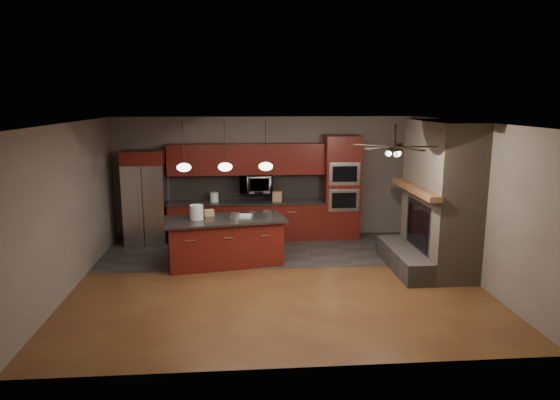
{
  "coord_description": "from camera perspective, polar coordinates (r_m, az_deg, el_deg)",
  "views": [
    {
      "loc": [
        -0.63,
        -8.46,
        3.18
      ],
      "look_at": [
        0.11,
        0.6,
        1.34
      ],
      "focal_mm": 32.0,
      "sensor_mm": 36.0,
      "label": 1
    }
  ],
  "objects": [
    {
      "name": "cardboard_box",
      "position": [
        9.96,
        -8.12,
        -1.45
      ],
      "size": [
        0.22,
        0.18,
        0.12
      ],
      "primitive_type": "cube",
      "rotation": [
        0.0,
        0.0,
        0.24
      ],
      "color": "#A58955",
      "rests_on": "kitchen_island"
    },
    {
      "name": "left_wall",
      "position": [
        9.11,
        -22.91,
        -0.75
      ],
      "size": [
        0.02,
        6.0,
        2.8
      ],
      "primitive_type": "cube",
      "color": "#74685D",
      "rests_on": "ground"
    },
    {
      "name": "paint_tray",
      "position": [
        9.79,
        -4.44,
        -1.83
      ],
      "size": [
        0.44,
        0.34,
        0.04
      ],
      "primitive_type": "cube",
      "rotation": [
        0.0,
        0.0,
        -0.15
      ],
      "color": "silver",
      "rests_on": "kitchen_island"
    },
    {
      "name": "ceiling_fan",
      "position": [
        8.07,
        12.97,
        6.0
      ],
      "size": [
        1.27,
        1.33,
        0.41
      ],
      "color": "black",
      "rests_on": "ceiling"
    },
    {
      "name": "fireplace_column",
      "position": [
        9.77,
        17.49,
        -0.22
      ],
      "size": [
        1.3,
        2.1,
        2.8
      ],
      "color": "#716250",
      "rests_on": "ground"
    },
    {
      "name": "back_wall",
      "position": [
        11.62,
        -1.48,
        2.6
      ],
      "size": [
        7.0,
        0.02,
        2.8
      ],
      "primitive_type": "cube",
      "color": "#74685D",
      "rests_on": "ground"
    },
    {
      "name": "microwave",
      "position": [
        11.37,
        -2.79,
        1.89
      ],
      "size": [
        0.73,
        0.41,
        0.5
      ],
      "primitive_type": "imported",
      "color": "silver",
      "rests_on": "back_cabinetry"
    },
    {
      "name": "counter_box",
      "position": [
        11.35,
        -0.3,
        0.42
      ],
      "size": [
        0.23,
        0.2,
        0.23
      ],
      "primitive_type": "cube",
      "rotation": [
        0.0,
        0.0,
        -0.22
      ],
      "color": "tan",
      "rests_on": "back_cabinetry"
    },
    {
      "name": "pendant_center",
      "position": [
        9.25,
        -6.29,
        3.8
      ],
      "size": [
        0.26,
        0.26,
        0.92
      ],
      "color": "black",
      "rests_on": "ceiling"
    },
    {
      "name": "slate_tile_patch",
      "position": [
        10.76,
        -1.09,
        -5.74
      ],
      "size": [
        7.0,
        2.4,
        0.01
      ],
      "primitive_type": "cube",
      "color": "#35312F",
      "rests_on": "ground"
    },
    {
      "name": "ceiling",
      "position": [
        8.49,
        -0.39,
        8.86
      ],
      "size": [
        7.0,
        6.0,
        0.02
      ],
      "primitive_type": "cube",
      "color": "white",
      "rests_on": "back_wall"
    },
    {
      "name": "refrigerator",
      "position": [
        11.48,
        -15.12,
        0.29
      ],
      "size": [
        0.89,
        0.75,
        2.09
      ],
      "color": "silver",
      "rests_on": "ground"
    },
    {
      "name": "pendant_left",
      "position": [
        9.3,
        -10.92,
        3.71
      ],
      "size": [
        0.26,
        0.26,
        0.92
      ],
      "color": "black",
      "rests_on": "ceiling"
    },
    {
      "name": "pendant_right",
      "position": [
        9.25,
        -1.63,
        3.88
      ],
      "size": [
        0.26,
        0.26,
        0.92
      ],
      "color": "black",
      "rests_on": "ceiling"
    },
    {
      "name": "right_wall",
      "position": [
        9.58,
        20.98,
        -0.05
      ],
      "size": [
        0.02,
        6.0,
        2.8
      ],
      "primitive_type": "cube",
      "color": "#74685D",
      "rests_on": "ground"
    },
    {
      "name": "counter_bucket",
      "position": [
        11.39,
        -7.52,
        0.33
      ],
      "size": [
        0.22,
        0.22,
        0.22
      ],
      "primitive_type": "cylinder",
      "rotation": [
        0.0,
        0.0,
        -0.2
      ],
      "color": "white",
      "rests_on": "back_cabinetry"
    },
    {
      "name": "ground",
      "position": [
        9.06,
        -0.37,
        -9.12
      ],
      "size": [
        7.0,
        7.0,
        0.0
      ],
      "primitive_type": "plane",
      "color": "brown",
      "rests_on": "ground"
    },
    {
      "name": "oven_tower",
      "position": [
        11.57,
        7.05,
        1.44
      ],
      "size": [
        0.8,
        0.63,
        2.38
      ],
      "color": "#55110F",
      "rests_on": "ground"
    },
    {
      "name": "paint_can",
      "position": [
        9.64,
        -5.14,
        -1.83
      ],
      "size": [
        0.21,
        0.21,
        0.12
      ],
      "primitive_type": "cylinder",
      "rotation": [
        0.0,
        0.0,
        0.25
      ],
      "color": "#ADAEB2",
      "rests_on": "kitchen_island"
    },
    {
      "name": "kitchen_island",
      "position": [
        9.83,
        -6.3,
        -4.68
      ],
      "size": [
        2.44,
        1.41,
        0.92
      ],
      "rotation": [
        0.0,
        0.0,
        0.17
      ],
      "color": "#55110F",
      "rests_on": "ground"
    },
    {
      "name": "back_cabinetry",
      "position": [
        11.44,
        -3.77,
        -0.13
      ],
      "size": [
        3.59,
        0.64,
        2.2
      ],
      "color": "#55110F",
      "rests_on": "ground"
    },
    {
      "name": "white_bucket",
      "position": [
        9.68,
        -9.52,
        -1.38
      ],
      "size": [
        0.35,
        0.35,
        0.28
      ],
      "primitive_type": "cylinder",
      "rotation": [
        0.0,
        0.0,
        0.45
      ],
      "color": "silver",
      "rests_on": "kitchen_island"
    }
  ]
}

